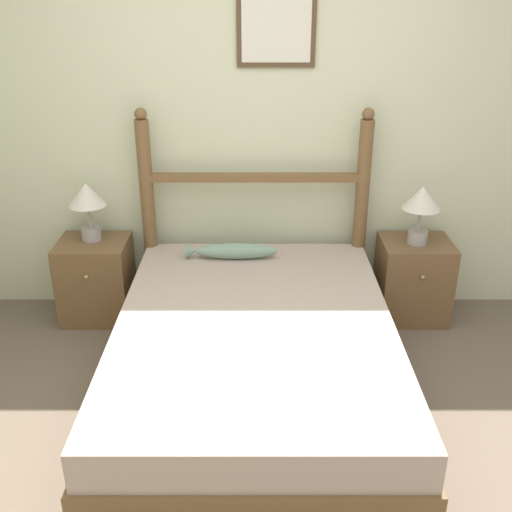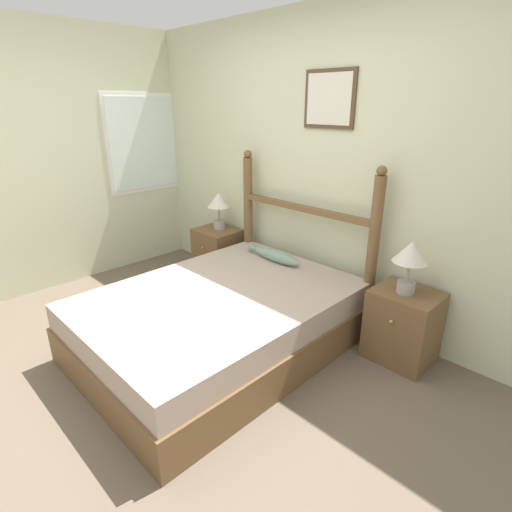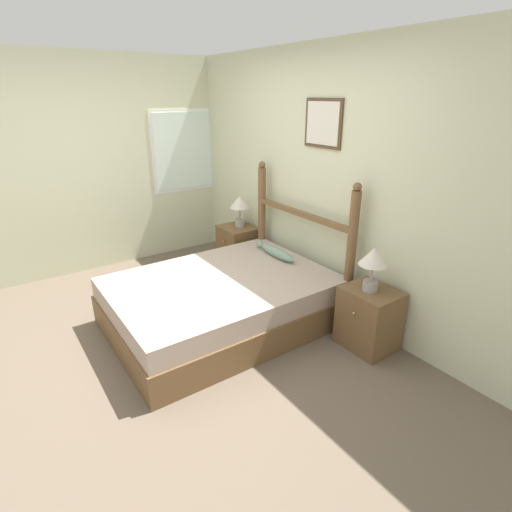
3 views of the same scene
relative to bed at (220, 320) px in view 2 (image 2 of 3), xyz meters
The scene contains 10 objects.
ground_plane 0.65m from the bed, 89.68° to the right, with size 16.00×16.00×0.00m, color brown.
wall_back 1.53m from the bed, 89.79° to the left, with size 6.40×0.08×2.55m.
wall_left 2.44m from the bed, 164.67° to the right, with size 0.08×6.40×2.55m.
bed is the anchor object (origin of this frame).
headboard 1.10m from the bed, 90.00° to the left, with size 1.48×0.09×1.39m.
nightstand_left 1.37m from the bed, 140.79° to the left, with size 0.45×0.41×0.55m.
nightstand_right 1.37m from the bed, 39.21° to the left, with size 0.45×0.41×0.55m.
table_lamp_left 1.52m from the bed, 139.71° to the left, with size 0.24×0.24×0.39m.
table_lamp_right 1.47m from the bed, 38.77° to the left, with size 0.24×0.24×0.39m.
fish_pillow 0.83m from the bed, 100.52° to the left, with size 0.58×0.11×0.10m.
Camera 2 is at (2.11, -1.10, 1.82)m, focal length 28.00 mm.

